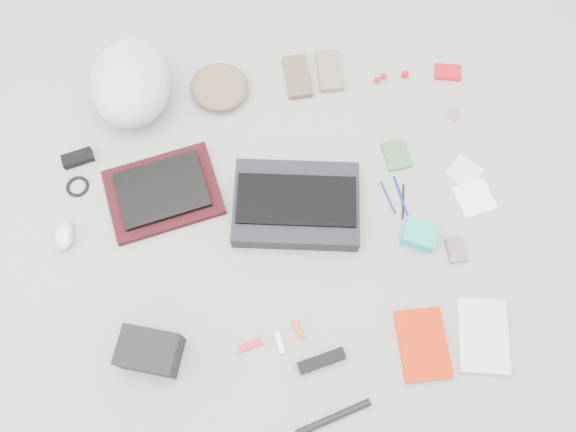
{
  "coord_description": "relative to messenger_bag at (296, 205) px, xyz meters",
  "views": [
    {
      "loc": [
        -0.06,
        -0.7,
        1.85
      ],
      "look_at": [
        0.0,
        0.0,
        0.05
      ],
      "focal_mm": 35.0,
      "sensor_mm": 36.0,
      "label": 1
    }
  ],
  "objects": [
    {
      "name": "bike_helmet",
      "position": [
        -0.56,
        0.51,
        0.08
      ],
      "size": [
        0.31,
        0.38,
        0.22
      ],
      "primitive_type": "ellipsoid",
      "rotation": [
        0.0,
        0.0,
        -0.02
      ],
      "color": "silver",
      "rests_on": "ground_plane"
    },
    {
      "name": "mitten_left",
      "position": [
        0.06,
        0.54,
        -0.02
      ],
      "size": [
        0.1,
        0.19,
        0.03
      ],
      "primitive_type": "cube",
      "rotation": [
        0.0,
        0.0,
        0.06
      ],
      "color": "brown",
      "rests_on": "ground_plane"
    },
    {
      "name": "bike_pump",
      "position": [
        0.05,
        -0.71,
        -0.02
      ],
      "size": [
        0.24,
        0.09,
        0.02
      ],
      "primitive_type": "cylinder",
      "rotation": [
        0.0,
        1.57,
        0.3
      ],
      "color": "black",
      "rests_on": "ground_plane"
    },
    {
      "name": "altoids_tin",
      "position": [
        0.65,
        0.52,
        -0.03
      ],
      "size": [
        0.11,
        0.08,
        0.02
      ],
      "primitive_type": "cube",
      "rotation": [
        0.0,
        0.0,
        -0.18
      ],
      "color": "red",
      "rests_on": "ground_plane"
    },
    {
      "name": "laptop",
      "position": [
        -0.47,
        0.1,
        0.0
      ],
      "size": [
        0.35,
        0.29,
        0.02
      ],
      "primitive_type": "cube",
      "rotation": [
        0.0,
        0.0,
        0.23
      ],
      "color": "black",
      "rests_on": "laptop_sleeve"
    },
    {
      "name": "notepad",
      "position": [
        0.39,
        0.18,
        -0.03
      ],
      "size": [
        0.1,
        0.13,
        0.01
      ],
      "primitive_type": "cube",
      "rotation": [
        0.0,
        0.0,
        0.13
      ],
      "color": "#39633A",
      "rests_on": "ground_plane"
    },
    {
      "name": "lollipop_a",
      "position": [
        0.37,
        0.5,
        -0.02
      ],
      "size": [
        0.03,
        0.03,
        0.03
      ],
      "primitive_type": "sphere",
      "rotation": [
        0.0,
        0.0,
        -0.21
      ],
      "color": "red",
      "rests_on": "ground_plane"
    },
    {
      "name": "ground_plane",
      "position": [
        -0.03,
        -0.05,
        -0.04
      ],
      "size": [
        4.0,
        4.0,
        0.0
      ],
      "primitive_type": "plane",
      "color": "gray"
    },
    {
      "name": "bag_flap",
      "position": [
        0.0,
        0.0,
        0.04
      ],
      "size": [
        0.43,
        0.24,
        0.01
      ],
      "primitive_type": "cube",
      "rotation": [
        0.0,
        0.0,
        -0.13
      ],
      "color": "black",
      "rests_on": "messenger_bag"
    },
    {
      "name": "card_deck",
      "position": [
        0.54,
        -0.21,
        -0.03
      ],
      "size": [
        0.07,
        0.09,
        0.02
      ],
      "primitive_type": "cube",
      "rotation": [
        0.0,
        0.0,
        0.05
      ],
      "color": "slate",
      "rests_on": "ground_plane"
    },
    {
      "name": "laptop_sleeve",
      "position": [
        -0.47,
        0.1,
        -0.02
      ],
      "size": [
        0.45,
        0.37,
        0.03
      ],
      "primitive_type": "cube",
      "rotation": [
        0.0,
        0.0,
        0.23
      ],
      "color": "black",
      "rests_on": "ground_plane"
    },
    {
      "name": "pen_blue",
      "position": [
        0.33,
        0.01,
        -0.03
      ],
      "size": [
        0.04,
        0.13,
        0.01
      ],
      "primitive_type": "cylinder",
      "rotation": [
        1.57,
        0.0,
        0.25
      ],
      "color": "navy",
      "rests_on": "ground_plane"
    },
    {
      "name": "cable_coil",
      "position": [
        -0.78,
        0.15,
        -0.03
      ],
      "size": [
        0.11,
        0.11,
        0.01
      ],
      "primitive_type": "torus",
      "rotation": [
        0.0,
        0.0,
        0.41
      ],
      "color": "black",
      "rests_on": "ground_plane"
    },
    {
      "name": "toiletry_tube_white",
      "position": [
        -0.1,
        -0.47,
        -0.03
      ],
      "size": [
        0.03,
        0.08,
        0.02
      ],
      "primitive_type": "cylinder",
      "rotation": [
        1.57,
        0.0,
        0.18
      ],
      "color": "white",
      "rests_on": "ground_plane"
    },
    {
      "name": "stamp_sheet",
      "position": [
        0.63,
        0.33,
        -0.03
      ],
      "size": [
        0.06,
        0.07,
        0.0
      ],
      "primitive_type": "cube",
      "rotation": [
        0.0,
        0.0,
        0.4
      ],
      "color": "gray",
      "rests_on": "ground_plane"
    },
    {
      "name": "book_red",
      "position": [
        0.36,
        -0.51,
        -0.02
      ],
      "size": [
        0.16,
        0.23,
        0.02
      ],
      "primitive_type": "cube",
      "rotation": [
        0.0,
        0.0,
        0.02
      ],
      "color": "red",
      "rests_on": "ground_plane"
    },
    {
      "name": "toiletry_tube_orange",
      "position": [
        -0.03,
        -0.43,
        -0.03
      ],
      "size": [
        0.04,
        0.07,
        0.02
      ],
      "primitive_type": "cylinder",
      "rotation": [
        1.57,
        0.0,
        0.31
      ],
      "color": "#C84C23",
      "rests_on": "ground_plane"
    },
    {
      "name": "lollipop_b",
      "position": [
        0.39,
        0.52,
        -0.02
      ],
      "size": [
        0.02,
        0.02,
        0.02
      ],
      "primitive_type": "sphere",
      "rotation": [
        0.0,
        0.0,
        0.0
      ],
      "color": "#B51E17",
      "rests_on": "ground_plane"
    },
    {
      "name": "book_white",
      "position": [
        0.56,
        -0.5,
        -0.02
      ],
      "size": [
        0.19,
        0.26,
        0.02
      ],
      "primitive_type": "cube",
      "rotation": [
        0.0,
        0.0,
        -0.16
      ],
      "color": "silver",
      "rests_on": "ground_plane"
    },
    {
      "name": "camera_bag",
      "position": [
        -0.51,
        -0.46,
        0.02
      ],
      "size": [
        0.21,
        0.17,
        0.12
      ],
      "primitive_type": "cube",
      "rotation": [
        0.0,
        0.0,
        -0.28
      ],
      "color": "black",
      "rests_on": "ground_plane"
    },
    {
      "name": "mitten_right",
      "position": [
        0.19,
        0.56,
        -0.02
      ],
      "size": [
        0.09,
        0.18,
        0.03
      ],
      "primitive_type": "cube",
      "rotation": [
        0.0,
        0.0,
        -0.0
      ],
      "color": "gray",
      "rests_on": "ground_plane"
    },
    {
      "name": "power_brick",
      "position": [
        -0.78,
        0.26,
        -0.02
      ],
      "size": [
        0.12,
        0.08,
        0.03
      ],
      "primitive_type": "cube",
      "rotation": [
        0.0,
        0.0,
        0.27
      ],
      "color": "black",
      "rests_on": "ground_plane"
    },
    {
      "name": "mouse",
      "position": [
        -0.81,
        -0.03,
        -0.01
      ],
      "size": [
        0.07,
        0.12,
        0.04
      ],
      "primitive_type": "ellipsoid",
      "rotation": [
        0.0,
        0.0,
        -0.01
      ],
      "color": "silver",
      "rests_on": "ground_plane"
    },
    {
      "name": "napkin_bottom",
      "position": [
        0.64,
        -0.02,
        -0.03
      ],
      "size": [
        0.15,
        0.15,
        0.01
      ],
      "primitive_type": "cube",
      "rotation": [
        0.0,
        0.0,
        0.23
      ],
      "color": "white",
      "rests_on": "ground_plane"
    },
    {
      "name": "multitool",
      "position": [
        -0.19,
        -0.47,
        -0.03
      ],
      "size": [
        0.08,
        0.04,
        0.01
      ],
      "primitive_type": "cube",
      "rotation": [
        0.0,
        0.0,
        0.28
      ],
      "color": "red",
      "rests_on": "ground_plane"
    },
    {
      "name": "accordion_wallet",
      "position": [
        0.41,
        -0.15,
        -0.01
      ],
      "size": [
        0.14,
        0.13,
        0.06
      ],
      "primitive_type": "cube",
      "rotation": [
        0.0,
        0.0,
        -0.41
      ],
      "color": "#19B8A8",
      "rests_on": "ground_plane"
    },
    {
      "name": "u_lock",
      "position": [
        0.03,
        -0.54,
        -0.02
      ],
      "size": [
        0.16,
        0.08,
        0.03
      ],
      "primitive_type": "cube",
      "rotation": [
        0.0,
        0.0,
        0.24
      ],
      "color": "black",
      "rests_on": "ground_plane"
    },
    {
      "name": "pen_black",
      "position": [
        0.38,
        -0.01,
        -0.03
      ],
      "size": [
        0.03,
        0.14,
        0.01
      ],
      "primitive_type": "cylinder",
      "rotation": [
        1.57,
        0.0,
        -0.19
      ],
      "color": "black",
      "rests_on": "ground_plane"
    },
    {
      "name": "napkin_top",
      "position": [
        0.63,
        0.09,
        -0.03
      ],
      "size": [
        0.15,
        0.15,
        0.01
      ],
      "primitive_type": "cube",
      "rotation": [
        0.0,
        0.0,
        0.79
      ],
      "color": "beige",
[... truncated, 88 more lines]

